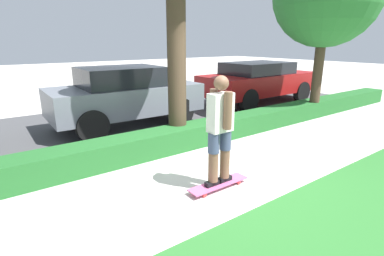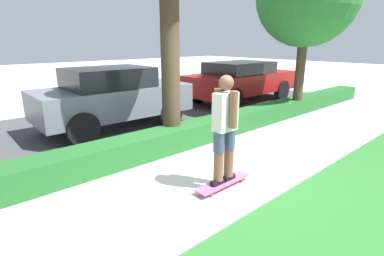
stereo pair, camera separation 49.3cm
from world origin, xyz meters
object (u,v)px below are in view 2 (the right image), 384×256
(skater_person, at_px, (225,128))
(parked_car_rear, at_px, (241,80))
(skateboard, at_px, (223,183))
(parked_car_middle, at_px, (113,96))

(skater_person, distance_m, parked_car_rear, 7.00)
(skateboard, bearing_deg, skater_person, 90.00)
(skater_person, bearing_deg, parked_car_middle, 84.96)
(skateboard, height_order, parked_car_middle, parked_car_middle)
(parked_car_middle, bearing_deg, skater_person, -93.63)
(skateboard, distance_m, parked_car_middle, 4.22)
(skateboard, xyz_separation_m, skater_person, (0.00, 0.00, 0.89))
(skater_person, height_order, parked_car_middle, skater_person)
(skateboard, bearing_deg, parked_car_middle, 84.96)
(parked_car_middle, bearing_deg, parked_car_rear, 2.28)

